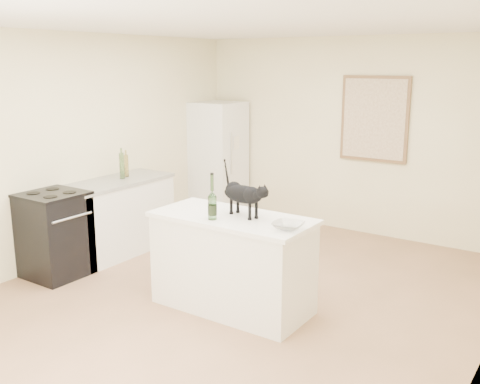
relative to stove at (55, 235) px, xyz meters
name	(u,v)px	position (x,y,z in m)	size (l,w,h in m)	color
floor	(236,297)	(1.95, 0.60, -0.45)	(5.50, 5.50, 0.00)	#A9795A
ceiling	(235,23)	(1.95, 0.60, 2.15)	(5.50, 5.50, 0.00)	white
wall_back	(352,136)	(1.95, 3.35, 0.85)	(4.50, 4.50, 0.00)	#FFF7C5
wall_left	(76,148)	(-0.30, 0.60, 0.85)	(5.50, 5.50, 0.00)	#FFF7C5
island_base	(233,264)	(2.05, 0.40, -0.02)	(1.44, 0.67, 0.86)	white
island_top	(232,218)	(2.05, 0.40, 0.43)	(1.50, 0.70, 0.04)	white
left_cabinets	(117,218)	(0.00, 0.90, -0.02)	(0.60, 1.40, 0.86)	white
left_countertop	(115,182)	(0.00, 0.90, 0.43)	(0.62, 1.44, 0.04)	gray
stove	(55,235)	(0.00, 0.00, 0.00)	(0.60, 0.60, 0.90)	black
fridge	(218,160)	(0.00, 2.95, 0.40)	(0.68, 0.68, 1.70)	white
artwork_frame	(374,119)	(2.25, 3.32, 1.10)	(0.90, 0.03, 1.10)	brown
artwork_canvas	(374,119)	(2.25, 3.30, 1.10)	(0.82, 0.00, 1.02)	beige
black_cat	(243,197)	(2.13, 0.45, 0.63)	(0.52, 0.16, 0.36)	black
wine_bottle	(212,199)	(1.97, 0.21, 0.64)	(0.08, 0.08, 0.37)	#275823
glass_bowl	(288,226)	(2.68, 0.31, 0.48)	(0.26, 0.26, 0.06)	silver
fridge_paper	(236,143)	(0.34, 2.95, 0.68)	(0.01, 0.15, 0.19)	white
counter_bottle_cluster	(124,166)	(-0.01, 1.06, 0.60)	(0.10, 0.17, 0.31)	#224D19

